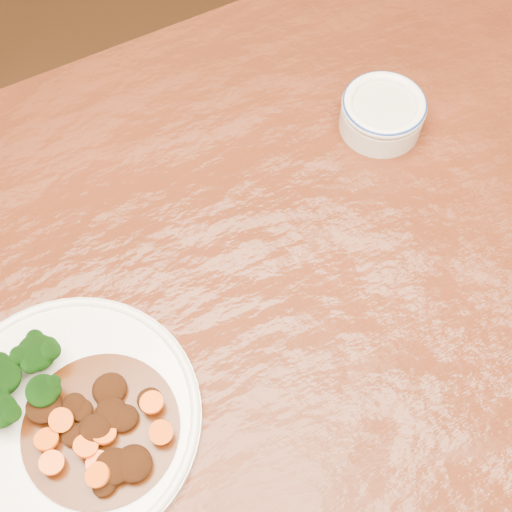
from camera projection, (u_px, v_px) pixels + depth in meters
ground at (255, 473)px, 1.43m from camera, size 4.00×4.00×0.00m
dining_table at (254, 349)px, 0.84m from camera, size 1.55×0.99×0.75m
dinner_plate at (67, 420)px, 0.71m from camera, size 0.27×0.27×0.02m
broccoli_florets at (5, 389)px, 0.69m from camera, size 0.14×0.09×0.05m
mince_stew at (101, 429)px, 0.69m from camera, size 0.16×0.16×0.03m
dip_bowl at (382, 112)px, 0.88m from camera, size 0.10×0.10×0.05m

